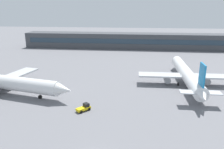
% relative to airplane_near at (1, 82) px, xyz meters
% --- Properties ---
extents(ground_plane, '(400.00, 400.00, 0.00)m').
position_rel_airplane_near_xyz_m(ground_plane, '(32.78, 12.66, -3.51)').
color(ground_plane, slate).
extents(terminal_building, '(122.01, 12.13, 9.00)m').
position_rel_airplane_near_xyz_m(terminal_building, '(32.78, 79.20, 0.99)').
color(terminal_building, '#3F4247').
rests_on(terminal_building, ground_plane).
extents(airplane_near, '(46.09, 32.61, 11.51)m').
position_rel_airplane_near_xyz_m(airplane_near, '(0.00, 0.00, 0.00)').
color(airplane_near, silver).
rests_on(airplane_near, ground_plane).
extents(airplane_mid, '(31.04, 44.67, 11.05)m').
position_rel_airplane_near_xyz_m(airplane_mid, '(55.54, 14.91, -0.14)').
color(airplane_mid, white).
rests_on(airplane_mid, ground_plane).
extents(baggage_tug_yellow, '(3.51, 3.69, 1.75)m').
position_rel_airplane_near_xyz_m(baggage_tug_yellow, '(26.82, -9.02, -2.71)').
color(baggage_tug_yellow, yellow).
rests_on(baggage_tug_yellow, ground_plane).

